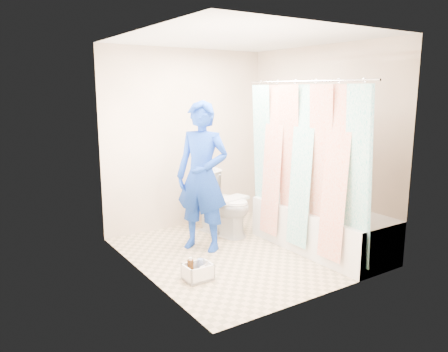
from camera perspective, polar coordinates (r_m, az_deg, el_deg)
floor at (r=5.18m, az=2.28°, el=-9.87°), size 2.60×2.60×0.00m
ceiling at (r=4.86m, az=2.51°, el=17.54°), size 2.40×2.60×0.02m
wall_back at (r=5.98m, az=-4.92°, el=4.80°), size 2.40×0.02×2.40m
wall_front at (r=3.91m, az=13.56°, el=1.13°), size 2.40×0.02×2.40m
wall_left at (r=4.30m, az=-10.73°, el=2.14°), size 0.02×2.60×2.40m
wall_right at (r=5.66m, az=12.34°, el=4.23°), size 0.02×2.60×2.40m
bathtub at (r=5.32m, az=12.54°, el=-6.52°), size 0.70×1.75×0.50m
curtain_rod at (r=4.84m, az=10.61°, el=12.06°), size 0.02×1.90×0.02m
shower_curtain at (r=4.91m, az=10.22°, el=1.15°), size 0.06×1.75×1.80m
toilet at (r=5.69m, az=-0.14°, el=-3.55°), size 0.64×0.90×0.83m
tank_lid at (r=5.59m, az=0.85°, el=-3.08°), size 0.54×0.33×0.04m
tank_internals at (r=5.72m, az=-2.08°, el=0.63°), size 0.20×0.09×0.27m
plumber at (r=5.06m, az=-2.86°, el=-0.09°), size 0.71×0.76×1.74m
cleaning_caddy at (r=4.46m, az=-3.33°, el=-12.43°), size 0.27×0.22×0.21m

